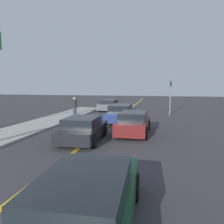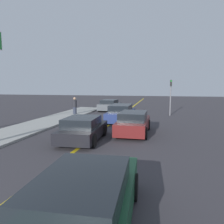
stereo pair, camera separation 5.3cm
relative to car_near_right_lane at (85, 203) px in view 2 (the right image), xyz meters
name	(u,v)px [view 2 (the right image)]	position (x,y,z in m)	size (l,w,h in m)	color
road_center_line	(119,117)	(-2.33, 15.84, -0.64)	(0.20, 60.00, 0.01)	gold
sidewalk_left	(38,125)	(-7.39, 10.48, -0.58)	(2.95, 25.27, 0.12)	#9E9E99
car_near_right_lane	(85,203)	(0.00, 0.00, 0.00)	(2.12, 4.59, 1.29)	#144728
car_ahead_center	(83,129)	(-2.61, 7.03, -0.01)	(2.12, 4.17, 1.29)	black
car_far_distant	(133,123)	(-0.18, 9.36, 0.02)	(1.88, 4.35, 1.37)	maroon
car_parked_left_lot	(121,113)	(-1.72, 13.61, 0.04)	(1.95, 4.79, 1.41)	navy
car_oncoming_far	(110,105)	(-4.37, 20.81, 0.00)	(2.17, 3.92, 1.30)	#4C5156
pedestrian_mid_group	(75,106)	(-6.95, 16.50, 0.31)	(0.42, 0.42, 1.67)	#282D3D
traffic_light	(171,93)	(2.36, 18.11, 1.53)	(0.18, 0.40, 3.48)	slate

